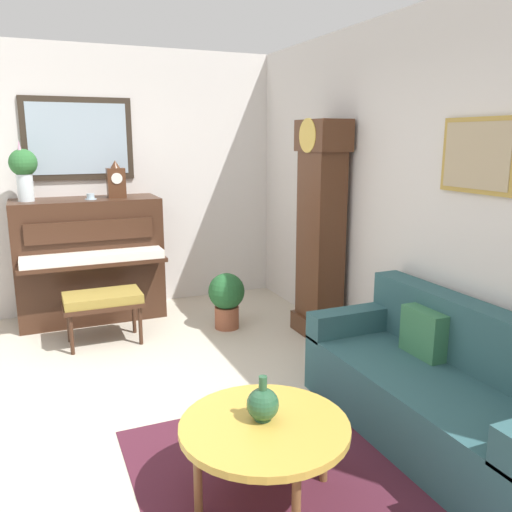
{
  "coord_description": "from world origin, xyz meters",
  "views": [
    {
      "loc": [
        3.33,
        -0.31,
        1.86
      ],
      "look_at": [
        -0.34,
        1.26,
        0.97
      ],
      "focal_mm": 37.05,
      "sensor_mm": 36.0,
      "label": 1
    }
  ],
  "objects_px": {
    "piano_bench": "(103,301)",
    "mantel_clock": "(116,181)",
    "piano": "(90,259)",
    "grandfather_clock": "(320,236)",
    "coffee_table": "(264,429)",
    "potted_plant": "(227,297)",
    "flower_vase": "(24,169)",
    "green_jug": "(263,404)",
    "couch": "(442,391)",
    "teacup": "(91,197)"
  },
  "relations": [
    {
      "from": "piano_bench",
      "to": "couch",
      "type": "relative_size",
      "value": 0.37
    },
    {
      "from": "piano",
      "to": "grandfather_clock",
      "type": "relative_size",
      "value": 0.71
    },
    {
      "from": "piano",
      "to": "coffee_table",
      "type": "xyz_separation_m",
      "value": [
        3.33,
        0.49,
        -0.23
      ]
    },
    {
      "from": "piano",
      "to": "couch",
      "type": "height_order",
      "value": "piano"
    },
    {
      "from": "coffee_table",
      "to": "potted_plant",
      "type": "distance_m",
      "value": 2.59
    },
    {
      "from": "grandfather_clock",
      "to": "piano_bench",
      "type": "bearing_deg",
      "value": -106.41
    },
    {
      "from": "flower_vase",
      "to": "piano_bench",
      "type": "bearing_deg",
      "value": 35.85
    },
    {
      "from": "mantel_clock",
      "to": "teacup",
      "type": "bearing_deg",
      "value": -73.48
    },
    {
      "from": "coffee_table",
      "to": "teacup",
      "type": "bearing_deg",
      "value": -172.16
    },
    {
      "from": "teacup",
      "to": "coffee_table",
      "type": "bearing_deg",
      "value": 7.84
    },
    {
      "from": "piano",
      "to": "coffee_table",
      "type": "distance_m",
      "value": 3.38
    },
    {
      "from": "flower_vase",
      "to": "potted_plant",
      "type": "height_order",
      "value": "flower_vase"
    },
    {
      "from": "piano_bench",
      "to": "couch",
      "type": "bearing_deg",
      "value": 35.45
    },
    {
      "from": "grandfather_clock",
      "to": "mantel_clock",
      "type": "distance_m",
      "value": 2.17
    },
    {
      "from": "piano_bench",
      "to": "mantel_clock",
      "type": "height_order",
      "value": "mantel_clock"
    },
    {
      "from": "coffee_table",
      "to": "piano",
      "type": "bearing_deg",
      "value": -171.63
    },
    {
      "from": "grandfather_clock",
      "to": "teacup",
      "type": "distance_m",
      "value": 2.31
    },
    {
      "from": "couch",
      "to": "flower_vase",
      "type": "distance_m",
      "value": 4.16
    },
    {
      "from": "coffee_table",
      "to": "mantel_clock",
      "type": "bearing_deg",
      "value": -176.93
    },
    {
      "from": "piano",
      "to": "couch",
      "type": "bearing_deg",
      "value": 28.59
    },
    {
      "from": "flower_vase",
      "to": "grandfather_clock",
      "type": "bearing_deg",
      "value": 61.63
    },
    {
      "from": "potted_plant",
      "to": "grandfather_clock",
      "type": "bearing_deg",
      "value": 56.31
    },
    {
      "from": "mantel_clock",
      "to": "teacup",
      "type": "distance_m",
      "value": 0.32
    },
    {
      "from": "flower_vase",
      "to": "green_jug",
      "type": "height_order",
      "value": "flower_vase"
    },
    {
      "from": "couch",
      "to": "coffee_table",
      "type": "distance_m",
      "value": 1.28
    },
    {
      "from": "potted_plant",
      "to": "coffee_table",
      "type": "bearing_deg",
      "value": -15.77
    },
    {
      "from": "coffee_table",
      "to": "green_jug",
      "type": "height_order",
      "value": "green_jug"
    },
    {
      "from": "flower_vase",
      "to": "green_jug",
      "type": "distance_m",
      "value": 3.61
    },
    {
      "from": "couch",
      "to": "green_jug",
      "type": "xyz_separation_m",
      "value": [
        0.07,
        -1.26,
        0.21
      ]
    },
    {
      "from": "piano",
      "to": "coffee_table",
      "type": "bearing_deg",
      "value": 8.37
    },
    {
      "from": "piano",
      "to": "grandfather_clock",
      "type": "distance_m",
      "value": 2.39
    },
    {
      "from": "green_jug",
      "to": "flower_vase",
      "type": "bearing_deg",
      "value": -162.39
    },
    {
      "from": "coffee_table",
      "to": "mantel_clock",
      "type": "relative_size",
      "value": 2.32
    },
    {
      "from": "piano_bench",
      "to": "flower_vase",
      "type": "distance_m",
      "value": 1.51
    },
    {
      "from": "mantel_clock",
      "to": "teacup",
      "type": "xyz_separation_m",
      "value": [
        0.08,
        -0.27,
        -0.15
      ]
    },
    {
      "from": "grandfather_clock",
      "to": "flower_vase",
      "type": "height_order",
      "value": "grandfather_clock"
    },
    {
      "from": "piano_bench",
      "to": "green_jug",
      "type": "xyz_separation_m",
      "value": [
        2.51,
        0.48,
        0.12
      ]
    },
    {
      "from": "piano_bench",
      "to": "potted_plant",
      "type": "distance_m",
      "value": 1.18
    },
    {
      "from": "green_jug",
      "to": "potted_plant",
      "type": "height_order",
      "value": "green_jug"
    },
    {
      "from": "flower_vase",
      "to": "teacup",
      "type": "height_order",
      "value": "flower_vase"
    },
    {
      "from": "mantel_clock",
      "to": "teacup",
      "type": "relative_size",
      "value": 3.28
    },
    {
      "from": "coffee_table",
      "to": "teacup",
      "type": "xyz_separation_m",
      "value": [
        -3.25,
        -0.45,
        0.88
      ]
    },
    {
      "from": "piano",
      "to": "couch",
      "type": "relative_size",
      "value": 0.76
    },
    {
      "from": "piano_bench",
      "to": "mantel_clock",
      "type": "bearing_deg",
      "value": 159.17
    },
    {
      "from": "teacup",
      "to": "piano",
      "type": "bearing_deg",
      "value": -152.46
    },
    {
      "from": "piano",
      "to": "mantel_clock",
      "type": "relative_size",
      "value": 3.79
    },
    {
      "from": "grandfather_clock",
      "to": "potted_plant",
      "type": "relative_size",
      "value": 3.62
    },
    {
      "from": "piano",
      "to": "mantel_clock",
      "type": "height_order",
      "value": "mantel_clock"
    },
    {
      "from": "mantel_clock",
      "to": "piano_bench",
      "type": "bearing_deg",
      "value": -20.83
    },
    {
      "from": "grandfather_clock",
      "to": "coffee_table",
      "type": "distance_m",
      "value": 2.52
    }
  ]
}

